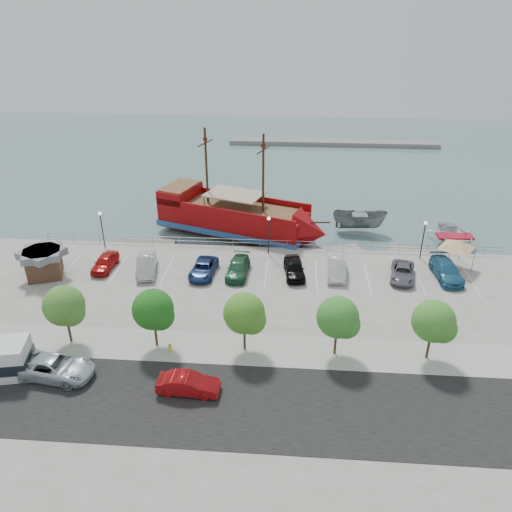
{
  "coord_description": "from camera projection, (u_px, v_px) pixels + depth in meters",
  "views": [
    {
      "loc": [
        2.21,
        -41.12,
        24.67
      ],
      "look_at": [
        -1.0,
        2.0,
        2.0
      ],
      "focal_mm": 35.0,
      "sensor_mm": 36.0,
      "label": 1
    }
  ],
  "objects": [
    {
      "name": "street",
      "position": [
        251.0,
        405.0,
        33.78
      ],
      "size": [
        100.0,
        8.0,
        0.04
      ],
      "primitive_type": "cube",
      "color": "black",
      "rests_on": "land_slab"
    },
    {
      "name": "tree_b",
      "position": [
        66.0,
        307.0,
        38.47
      ],
      "size": [
        3.3,
        3.2,
        5.0
      ],
      "color": "#473321",
      "rests_on": "sidewalk"
    },
    {
      "name": "parked_car_c",
      "position": [
        203.0,
        269.0,
        49.3
      ],
      "size": [
        2.64,
        5.0,
        1.34
      ],
      "primitive_type": "imported",
      "rotation": [
        0.0,
        0.0,
        -0.09
      ],
      "color": "navy",
      "rests_on": "land_slab"
    },
    {
      "name": "lamp_post_mid",
      "position": [
        269.0,
        229.0,
        52.3
      ],
      "size": [
        0.36,
        0.36,
        4.28
      ],
      "color": "black",
      "rests_on": "land_slab"
    },
    {
      "name": "street_sedan",
      "position": [
        188.0,
        384.0,
        34.59
      ],
      "size": [
        4.43,
        1.69,
        1.44
      ],
      "primitive_type": "imported",
      "rotation": [
        0.0,
        0.0,
        1.53
      ],
      "color": "#A00E11",
      "rests_on": "street"
    },
    {
      "name": "seawall_railing",
      "position": [
        269.0,
        244.0,
        54.56
      ],
      "size": [
        50.0,
        0.06,
        1.0
      ],
      "color": "gray",
      "rests_on": "land_slab"
    },
    {
      "name": "tree_e",
      "position": [
        340.0,
        319.0,
        37.09
      ],
      "size": [
        3.3,
        3.2,
        5.0
      ],
      "color": "#473321",
      "rests_on": "sidewalk"
    },
    {
      "name": "fire_hydrant",
      "position": [
        170.0,
        348.0,
        38.63
      ],
      "size": [
        0.27,
        0.27,
        0.78
      ],
      "rotation": [
        0.0,
        0.0,
        -0.13
      ],
      "color": "yellow",
      "rests_on": "sidewalk"
    },
    {
      "name": "pirate_ship",
      "position": [
        245.0,
        219.0,
        58.78
      ],
      "size": [
        21.13,
        12.08,
        13.11
      ],
      "rotation": [
        0.0,
        0.0,
        -0.34
      ],
      "color": "maroon",
      "rests_on": "ground"
    },
    {
      "name": "tree_c",
      "position": [
        155.0,
        311.0,
        38.01
      ],
      "size": [
        3.3,
        3.2,
        5.0
      ],
      "color": "#473321",
      "rests_on": "sidewalk"
    },
    {
      "name": "ground",
      "position": [
        265.0,
        293.0,
        48.38
      ],
      "size": [
        160.0,
        160.0,
        0.0
      ],
      "primitive_type": "plane",
      "color": "slate"
    },
    {
      "name": "speedboat",
      "position": [
        454.0,
        239.0,
        57.39
      ],
      "size": [
        5.53,
        7.49,
        1.5
      ],
      "primitive_type": "imported",
      "rotation": [
        0.0,
        0.0,
        0.05
      ],
      "color": "silver",
      "rests_on": "ground"
    },
    {
      "name": "parked_car_a",
      "position": [
        105.0,
        262.0,
        50.34
      ],
      "size": [
        1.97,
        4.39,
        1.47
      ],
      "primitive_type": "imported",
      "rotation": [
        0.0,
        0.0,
        -0.05
      ],
      "color": "#B41410",
      "rests_on": "land_slab"
    },
    {
      "name": "far_shore",
      "position": [
        333.0,
        143.0,
        96.12
      ],
      "size": [
        40.0,
        3.0,
        0.8
      ],
      "primitive_type": "cube",
      "color": "gray",
      "rests_on": "ground"
    },
    {
      "name": "parked_car_d",
      "position": [
        238.0,
        268.0,
        49.32
      ],
      "size": [
        2.31,
        5.07,
        1.44
      ],
      "primitive_type": "imported",
      "rotation": [
        0.0,
        0.0,
        -0.06
      ],
      "color": "#235736",
      "rests_on": "land_slab"
    },
    {
      "name": "sidewalk",
      "position": [
        257.0,
        350.0,
        39.08
      ],
      "size": [
        100.0,
        4.0,
        0.05
      ],
      "primitive_type": "cube",
      "color": "#A8A89F",
      "rests_on": "land_slab"
    },
    {
      "name": "parked_car_g",
      "position": [
        403.0,
        272.0,
        48.64
      ],
      "size": [
        3.11,
        5.1,
        1.32
      ],
      "primitive_type": "imported",
      "rotation": [
        0.0,
        0.0,
        -0.2
      ],
      "color": "slate",
      "rests_on": "land_slab"
    },
    {
      "name": "parked_car_e",
      "position": [
        294.0,
        268.0,
        49.15
      ],
      "size": [
        2.44,
        4.88,
        1.6
      ],
      "primitive_type": "imported",
      "rotation": [
        0.0,
        0.0,
        0.12
      ],
      "color": "black",
      "rests_on": "land_slab"
    },
    {
      "name": "patrol_boat",
      "position": [
        359.0,
        222.0,
        60.43
      ],
      "size": [
        6.63,
        2.87,
        2.51
      ],
      "primitive_type": "imported",
      "rotation": [
        0.0,
        0.0,
        1.5
      ],
      "color": "slate",
      "rests_on": "ground"
    },
    {
      "name": "lamp_post_right",
      "position": [
        424.0,
        233.0,
        51.24
      ],
      "size": [
        0.36,
        0.36,
        4.28
      ],
      "color": "black",
      "rests_on": "land_slab"
    },
    {
      "name": "tree_f",
      "position": [
        436.0,
        323.0,
        36.63
      ],
      "size": [
        3.3,
        3.2,
        5.0
      ],
      "color": "#473321",
      "rests_on": "sidewalk"
    },
    {
      "name": "tree_d",
      "position": [
        246.0,
        315.0,
        37.55
      ],
      "size": [
        3.3,
        3.2,
        5.0
      ],
      "color": "#473321",
      "rests_on": "sidewalk"
    },
    {
      "name": "street_van",
      "position": [
        54.0,
        367.0,
        36.04
      ],
      "size": [
        6.07,
        3.34,
        1.61
      ],
      "primitive_type": "imported",
      "rotation": [
        0.0,
        0.0,
        1.45
      ],
      "color": "#AFBBC4",
      "rests_on": "street"
    },
    {
      "name": "parked_car_b",
      "position": [
        146.0,
        265.0,
        49.72
      ],
      "size": [
        2.68,
        5.27,
        1.66
      ],
      "primitive_type": "imported",
      "rotation": [
        0.0,
        0.0,
        0.19
      ],
      "color": "#B2B2B2",
      "rests_on": "land_slab"
    },
    {
      "name": "parked_car_f",
      "position": [
        336.0,
        266.0,
        49.35
      ],
      "size": [
        1.96,
        5.15,
        1.68
      ],
      "primitive_type": "imported",
      "rotation": [
        0.0,
        0.0,
        -0.04
      ],
      "color": "silver",
      "rests_on": "land_slab"
    },
    {
      "name": "dock_west",
      "position": [
        142.0,
        244.0,
        57.38
      ],
      "size": [
        7.56,
        2.54,
        0.43
      ],
      "primitive_type": "cube",
      "rotation": [
        0.0,
        0.0,
        0.06
      ],
      "color": "slate",
      "rests_on": "ground"
    },
    {
      "name": "dock_mid",
      "position": [
        331.0,
        251.0,
        55.96
      ],
      "size": [
        6.99,
        3.57,
        0.38
      ],
      "primitive_type": "cube",
      "rotation": [
        0.0,
        0.0,
        0.26
      ],
      "color": "gray",
      "rests_on": "ground"
    },
    {
      "name": "land_slab",
      "position": [
        244.0,
        474.0,
        29.65
      ],
      "size": [
        100.0,
        58.0,
        1.2
      ],
      "primitive_type": "cube",
      "color": "gray",
      "rests_on": "ground"
    },
    {
      "name": "dock_east",
      "position": [
        424.0,
        254.0,
        55.28
      ],
      "size": [
        7.92,
        4.25,
        0.44
      ],
      "primitive_type": "cube",
      "rotation": [
        0.0,
        0.0,
        -0.29
      ],
      "color": "gray",
      "rests_on": "ground"
    },
    {
      "name": "parked_car_h",
      "position": [
        446.0,
        270.0,
        48.74
      ],
      "size": [
        2.63,
        5.6,
        1.58
      ],
      "primitive_type": "imported",
      "rotation": [
        0.0,
        0.0,
        0.08
      ],
      "color": "#27678F",
      "rests_on": "land_slab"
    },
    {
      "name": "canopy_tent",
      "position": [
        458.0,
        240.0,
        49.63
      ],
      "size": [
        4.9,
        4.9,
        3.48
      ],
      "rotation": [
        0.0,
        0.0,
        0.19
      ],
      "color": "slate",
      "rests_on": "land_slab"
    },
    {
      "name": "lamp_post_left",
      "position": [
        101.0,
        223.0,
        53.48
      ],
      "size": [
        0.36,
        0.36,
        4.28
      ],
      "color": "black",
      "rests_on": "land_slab"
    },
    {
      "name": "shed",
      "position": [
        44.0,
        262.0,
        48.72
      ],
      "size": [
        4.41,
        4.41,
        2.84
      ],
      "rotation": [
        0.0,
        0.0,
        0.34
      ],
      "color": "#503324",
      "rests_on": "land_slab"
    }
  ]
}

